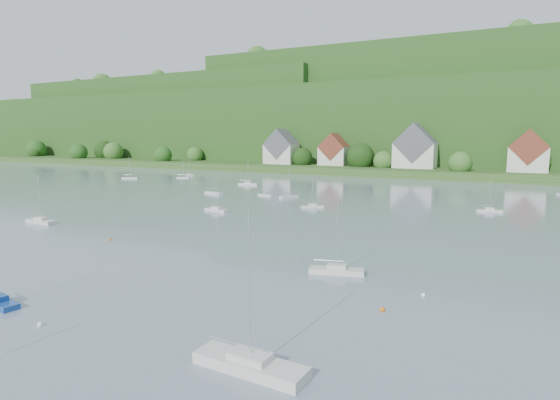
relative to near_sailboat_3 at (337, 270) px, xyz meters
name	(u,v)px	position (x,y,z in m)	size (l,w,h in m)	color
far_shore_strip	(408,169)	(-23.06, 151.50, 1.05)	(600.00, 60.00, 3.00)	#2C4B1C
forested_ridge	(436,123)	(-22.66, 220.07, 22.43)	(620.00, 181.22, 69.89)	#173F14
village_building_0	(281,150)	(-78.06, 138.50, 9.06)	(14.00, 10.40, 16.00)	silver
village_building_1	(334,152)	(-53.06, 140.50, 8.30)	(12.00, 9.36, 14.00)	silver
village_building_2	(415,150)	(-18.06, 139.50, 9.82)	(16.00, 11.44, 18.00)	silver
village_building_3	(528,154)	(21.94, 137.50, 8.98)	(13.00, 10.40, 15.50)	silver
near_sailboat_3	(337,270)	(0.00, 0.00, 0.00)	(6.64, 3.43, 8.63)	silver
near_sailboat_4	(250,364)	(2.43, -23.73, 0.08)	(8.41, 2.70, 11.23)	silver
near_sailboat_6	(41,221)	(-59.18, 4.17, 0.01)	(6.68, 1.96, 8.98)	silver
mooring_buoy_1	(40,326)	(-17.35, -25.53, -0.45)	(0.44, 0.44, 0.44)	white
mooring_buoy_2	(382,311)	(7.76, -8.90, -0.45)	(0.49, 0.49, 0.49)	orange
mooring_buoy_3	(110,240)	(-37.23, 0.22, -0.45)	(0.41, 0.41, 0.41)	orange
mooring_buoy_4	(423,296)	(10.42, -3.11, -0.45)	(0.45, 0.45, 0.45)	white
far_sailboat_cluster	(384,195)	(-12.34, 69.95, -0.08)	(199.35, 70.45, 8.71)	silver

